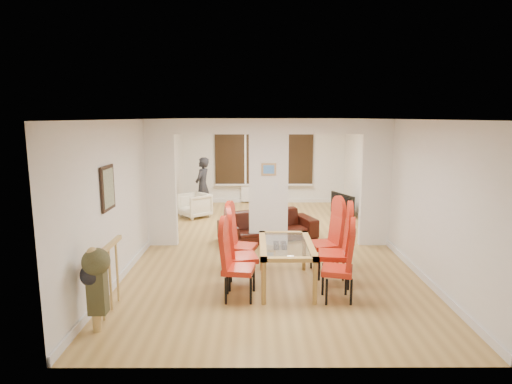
{
  "coord_description": "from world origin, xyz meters",
  "views": [
    {
      "loc": [
        -0.28,
        -8.67,
        2.64
      ],
      "look_at": [
        -0.26,
        0.6,
        1.01
      ],
      "focal_mm": 30.0,
      "sensor_mm": 36.0,
      "label": 1
    }
  ],
  "objects_px": {
    "coffee_table": "(279,213)",
    "bowl": "(280,208)",
    "dining_chair_lc": "(242,242)",
    "dining_chair_rb": "(334,249)",
    "dining_table": "(286,264)",
    "dining_chair_ra": "(337,265)",
    "armchair": "(195,205)",
    "dining_chair_la": "(239,264)",
    "bottle": "(281,204)",
    "sofa": "(268,225)",
    "television": "(339,205)",
    "dining_chair_lb": "(242,252)",
    "person": "(203,186)",
    "dining_chair_rc": "(325,240)"
  },
  "relations": [
    {
      "from": "dining_table",
      "to": "coffee_table",
      "type": "xyz_separation_m",
      "value": [
        0.15,
        4.71,
        -0.24
      ]
    },
    {
      "from": "dining_table",
      "to": "dining_chair_la",
      "type": "height_order",
      "value": "dining_chair_la"
    },
    {
      "from": "armchair",
      "to": "bowl",
      "type": "xyz_separation_m",
      "value": [
        2.28,
        0.02,
        -0.08
      ]
    },
    {
      "from": "dining_chair_lc",
      "to": "armchair",
      "type": "relative_size",
      "value": 1.56
    },
    {
      "from": "dining_chair_lb",
      "to": "dining_chair_lc",
      "type": "height_order",
      "value": "dining_chair_lb"
    },
    {
      "from": "dining_chair_rb",
      "to": "coffee_table",
      "type": "distance_m",
      "value": 4.76
    },
    {
      "from": "person",
      "to": "dining_chair_ra",
      "type": "bearing_deg",
      "value": 42.04
    },
    {
      "from": "dining_chair_lc",
      "to": "bottle",
      "type": "height_order",
      "value": "dining_chair_lc"
    },
    {
      "from": "armchair",
      "to": "bottle",
      "type": "xyz_separation_m",
      "value": [
        2.3,
        0.0,
        0.04
      ]
    },
    {
      "from": "dining_chair_rc",
      "to": "armchair",
      "type": "distance_m",
      "value": 4.99
    },
    {
      "from": "dining_chair_rc",
      "to": "person",
      "type": "bearing_deg",
      "value": 105.78
    },
    {
      "from": "armchair",
      "to": "dining_chair_lb",
      "type": "bearing_deg",
      "value": -23.44
    },
    {
      "from": "television",
      "to": "dining_chair_lb",
      "type": "bearing_deg",
      "value": 130.1
    },
    {
      "from": "sofa",
      "to": "coffee_table",
      "type": "distance_m",
      "value": 2.12
    },
    {
      "from": "dining_chair_la",
      "to": "dining_chair_lb",
      "type": "height_order",
      "value": "dining_chair_lb"
    },
    {
      "from": "dining_chair_rb",
      "to": "person",
      "type": "distance_m",
      "value": 5.8
    },
    {
      "from": "dining_table",
      "to": "bottle",
      "type": "bearing_deg",
      "value": 87.45
    },
    {
      "from": "dining_table",
      "to": "armchair",
      "type": "height_order",
      "value": "dining_table"
    },
    {
      "from": "dining_chair_lc",
      "to": "dining_chair_rb",
      "type": "xyz_separation_m",
      "value": [
        1.46,
        -0.52,
        0.04
      ]
    },
    {
      "from": "dining_chair_ra",
      "to": "dining_chair_rc",
      "type": "xyz_separation_m",
      "value": [
        -0.0,
        1.13,
        0.05
      ]
    },
    {
      "from": "dining_chair_lb",
      "to": "coffee_table",
      "type": "distance_m",
      "value": 4.85
    },
    {
      "from": "dining_chair_rb",
      "to": "armchair",
      "type": "xyz_separation_m",
      "value": [
        -2.85,
        4.7,
        -0.27
      ]
    },
    {
      "from": "sofa",
      "to": "television",
      "type": "bearing_deg",
      "value": 27.79
    },
    {
      "from": "dining_chair_rc",
      "to": "bowl",
      "type": "height_order",
      "value": "dining_chair_rc"
    },
    {
      "from": "dining_chair_rb",
      "to": "television",
      "type": "bearing_deg",
      "value": 84.97
    },
    {
      "from": "coffee_table",
      "to": "armchair",
      "type": "bearing_deg",
      "value": 179.9
    },
    {
      "from": "coffee_table",
      "to": "bowl",
      "type": "height_order",
      "value": "bowl"
    },
    {
      "from": "dining_chair_rc",
      "to": "dining_chair_rb",
      "type": "bearing_deg",
      "value": -98.08
    },
    {
      "from": "dining_chair_lb",
      "to": "coffee_table",
      "type": "bearing_deg",
      "value": 68.2
    },
    {
      "from": "dining_chair_lc",
      "to": "television",
      "type": "xyz_separation_m",
      "value": [
        2.49,
        4.35,
        -0.25
      ]
    },
    {
      "from": "television",
      "to": "bowl",
      "type": "bearing_deg",
      "value": 72.06
    },
    {
      "from": "dining_chair_rb",
      "to": "bottle",
      "type": "height_order",
      "value": "dining_chair_rb"
    },
    {
      "from": "armchair",
      "to": "dining_chair_la",
      "type": "bearing_deg",
      "value": -25.2
    },
    {
      "from": "dining_table",
      "to": "dining_chair_lc",
      "type": "bearing_deg",
      "value": 142.54
    },
    {
      "from": "dining_chair_lb",
      "to": "armchair",
      "type": "xyz_separation_m",
      "value": [
        -1.4,
        4.76,
        -0.24
      ]
    },
    {
      "from": "dining_table",
      "to": "dining_chair_rc",
      "type": "bearing_deg",
      "value": 40.1
    },
    {
      "from": "bottle",
      "to": "sofa",
      "type": "bearing_deg",
      "value": -101.1
    },
    {
      "from": "dining_chair_lb",
      "to": "dining_chair_lc",
      "type": "relative_size",
      "value": 1.03
    },
    {
      "from": "dining_chair_rb",
      "to": "sofa",
      "type": "xyz_separation_m",
      "value": [
        -0.96,
        2.61,
        -0.29
      ]
    },
    {
      "from": "television",
      "to": "bottle",
      "type": "distance_m",
      "value": 1.59
    },
    {
      "from": "dining_chair_lc",
      "to": "dining_chair_ra",
      "type": "distance_m",
      "value": 1.77
    },
    {
      "from": "armchair",
      "to": "dining_chair_rb",
      "type": "bearing_deg",
      "value": -8.6
    },
    {
      "from": "sofa",
      "to": "dining_chair_rc",
      "type": "bearing_deg",
      "value": -87.1
    },
    {
      "from": "dining_chair_lc",
      "to": "dining_chair_ra",
      "type": "bearing_deg",
      "value": -22.83
    },
    {
      "from": "bottle",
      "to": "person",
      "type": "bearing_deg",
      "value": 168.35
    },
    {
      "from": "dining_chair_rb",
      "to": "dining_chair_la",
      "type": "bearing_deg",
      "value": -153.49
    },
    {
      "from": "dining_chair_ra",
      "to": "coffee_table",
      "type": "bearing_deg",
      "value": 110.06
    },
    {
      "from": "armchair",
      "to": "coffee_table",
      "type": "xyz_separation_m",
      "value": [
        2.24,
        -0.0,
        -0.21
      ]
    },
    {
      "from": "dining_chair_lb",
      "to": "bottle",
      "type": "relative_size",
      "value": 3.79
    },
    {
      "from": "dining_chair_lb",
      "to": "person",
      "type": "bearing_deg",
      "value": 91.59
    }
  ]
}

